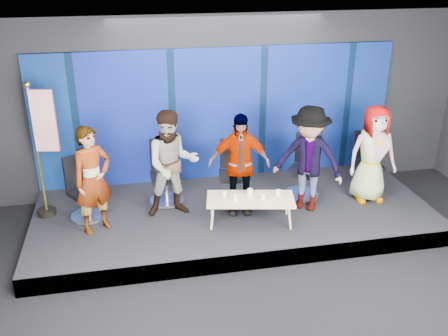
{
  "coord_description": "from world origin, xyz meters",
  "views": [
    {
      "loc": [
        -1.74,
        -5.22,
        4.52
      ],
      "look_at": [
        -0.2,
        2.4,
        1.14
      ],
      "focal_mm": 40.0,
      "sensor_mm": 36.0,
      "label": 1
    }
  ],
  "objects_px": {
    "panelist_c": "(239,164)",
    "chair_c": "(233,180)",
    "panelist_d": "(309,159)",
    "chair_e": "(366,170)",
    "chair_b": "(166,182)",
    "mug_a": "(225,194)",
    "mug_c": "(250,192)",
    "mug_e": "(278,193)",
    "panelist_b": "(172,164)",
    "mug_b": "(236,198)",
    "mug_d": "(263,197)",
    "coffee_table": "(250,200)",
    "flag_stand": "(44,148)",
    "panelist_e": "(372,154)",
    "chair_d": "(303,176)",
    "panelist_a": "(93,180)",
    "chair_a": "(85,198)"
  },
  "relations": [
    {
      "from": "panelist_d",
      "to": "panelist_e",
      "type": "xyz_separation_m",
      "value": [
        1.25,
        0.1,
        -0.05
      ]
    },
    {
      "from": "coffee_table",
      "to": "chair_b",
      "type": "bearing_deg",
      "value": 141.06
    },
    {
      "from": "mug_b",
      "to": "mug_c",
      "type": "relative_size",
      "value": 0.9
    },
    {
      "from": "chair_c",
      "to": "panelist_e",
      "type": "xyz_separation_m",
      "value": [
        2.44,
        -0.51,
        0.53
      ]
    },
    {
      "from": "chair_a",
      "to": "mug_c",
      "type": "relative_size",
      "value": 10.4
    },
    {
      "from": "chair_b",
      "to": "panelist_b",
      "type": "distance_m",
      "value": 0.75
    },
    {
      "from": "chair_b",
      "to": "chair_d",
      "type": "xyz_separation_m",
      "value": [
        2.53,
        -0.27,
        0.0
      ]
    },
    {
      "from": "panelist_e",
      "to": "mug_c",
      "type": "distance_m",
      "value": 2.37
    },
    {
      "from": "chair_b",
      "to": "panelist_b",
      "type": "relative_size",
      "value": 0.62
    },
    {
      "from": "chair_a",
      "to": "mug_c",
      "type": "bearing_deg",
      "value": -44.78
    },
    {
      "from": "mug_c",
      "to": "mug_e",
      "type": "relative_size",
      "value": 1.01
    },
    {
      "from": "panelist_a",
      "to": "coffee_table",
      "type": "xyz_separation_m",
      "value": [
        2.52,
        -0.26,
        -0.48
      ]
    },
    {
      "from": "chair_b",
      "to": "coffee_table",
      "type": "distance_m",
      "value": 1.69
    },
    {
      "from": "mug_c",
      "to": "chair_a",
      "type": "bearing_deg",
      "value": 167.6
    },
    {
      "from": "panelist_a",
      "to": "chair_a",
      "type": "bearing_deg",
      "value": 80.8
    },
    {
      "from": "coffee_table",
      "to": "chair_e",
      "type": "bearing_deg",
      "value": 19.21
    },
    {
      "from": "mug_c",
      "to": "panelist_c",
      "type": "bearing_deg",
      "value": 114.43
    },
    {
      "from": "panelist_a",
      "to": "chair_c",
      "type": "distance_m",
      "value": 2.56
    },
    {
      "from": "chair_b",
      "to": "mug_a",
      "type": "relative_size",
      "value": 12.72
    },
    {
      "from": "chair_d",
      "to": "panelist_d",
      "type": "relative_size",
      "value": 0.62
    },
    {
      "from": "mug_c",
      "to": "chair_c",
      "type": "bearing_deg",
      "value": 98.64
    },
    {
      "from": "mug_c",
      "to": "mug_e",
      "type": "distance_m",
      "value": 0.47
    },
    {
      "from": "panelist_b",
      "to": "mug_c",
      "type": "xyz_separation_m",
      "value": [
        1.25,
        -0.44,
        -0.43
      ]
    },
    {
      "from": "mug_e",
      "to": "flag_stand",
      "type": "height_order",
      "value": "flag_stand"
    },
    {
      "from": "chair_c",
      "to": "mug_e",
      "type": "xyz_separation_m",
      "value": [
        0.57,
        -0.92,
        0.13
      ]
    },
    {
      "from": "mug_d",
      "to": "panelist_e",
      "type": "bearing_deg",
      "value": 12.8
    },
    {
      "from": "chair_a",
      "to": "chair_b",
      "type": "bearing_deg",
      "value": -18.85
    },
    {
      "from": "panelist_c",
      "to": "chair_c",
      "type": "bearing_deg",
      "value": 97.74
    },
    {
      "from": "panelist_d",
      "to": "chair_e",
      "type": "relative_size",
      "value": 1.7
    },
    {
      "from": "chair_d",
      "to": "chair_e",
      "type": "bearing_deg",
      "value": 39.22
    },
    {
      "from": "panelist_b",
      "to": "flag_stand",
      "type": "height_order",
      "value": "flag_stand"
    },
    {
      "from": "panelist_a",
      "to": "chair_d",
      "type": "height_order",
      "value": "panelist_a"
    },
    {
      "from": "chair_c",
      "to": "panelist_d",
      "type": "height_order",
      "value": "panelist_d"
    },
    {
      "from": "mug_e",
      "to": "flag_stand",
      "type": "distance_m",
      "value": 3.96
    },
    {
      "from": "chair_b",
      "to": "mug_b",
      "type": "bearing_deg",
      "value": -47.75
    },
    {
      "from": "chair_c",
      "to": "mug_d",
      "type": "relative_size",
      "value": 13.22
    },
    {
      "from": "chair_b",
      "to": "chair_c",
      "type": "relative_size",
      "value": 1.04
    },
    {
      "from": "mug_a",
      "to": "mug_c",
      "type": "height_order",
      "value": "mug_c"
    },
    {
      "from": "mug_a",
      "to": "mug_b",
      "type": "xyz_separation_m",
      "value": [
        0.15,
        -0.18,
        0.0
      ]
    },
    {
      "from": "mug_e",
      "to": "panelist_a",
      "type": "bearing_deg",
      "value": 174.88
    },
    {
      "from": "chair_c",
      "to": "panelist_e",
      "type": "height_order",
      "value": "panelist_e"
    },
    {
      "from": "panelist_d",
      "to": "mug_d",
      "type": "xyz_separation_m",
      "value": [
        -0.9,
        -0.39,
        -0.45
      ]
    },
    {
      "from": "panelist_b",
      "to": "chair_d",
      "type": "xyz_separation_m",
      "value": [
        2.45,
        0.23,
        -0.55
      ]
    },
    {
      "from": "flag_stand",
      "to": "chair_c",
      "type": "bearing_deg",
      "value": 10.82
    },
    {
      "from": "mug_c",
      "to": "panelist_a",
      "type": "bearing_deg",
      "value": 176.92
    },
    {
      "from": "panelist_c",
      "to": "flag_stand",
      "type": "height_order",
      "value": "flag_stand"
    },
    {
      "from": "chair_e",
      "to": "mug_d",
      "type": "relative_size",
      "value": 13.17
    },
    {
      "from": "chair_c",
      "to": "mug_b",
      "type": "height_order",
      "value": "chair_c"
    },
    {
      "from": "panelist_a",
      "to": "chair_c",
      "type": "relative_size",
      "value": 1.61
    },
    {
      "from": "mug_b",
      "to": "chair_b",
      "type": "bearing_deg",
      "value": 134.07
    }
  ]
}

